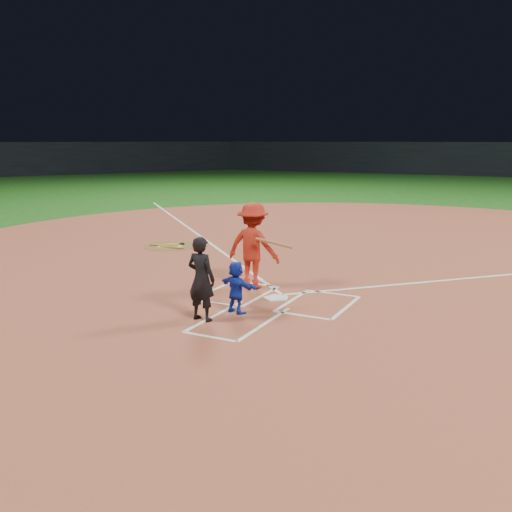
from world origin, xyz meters
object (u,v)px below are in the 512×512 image
at_px(catcher, 236,287).
at_px(home_plate, 276,298).
at_px(on_deck_circle, 170,246).
at_px(batter_at_plate, 253,246).
at_px(umpire, 201,279).

bearing_deg(catcher, home_plate, -85.05).
xyz_separation_m(on_deck_circle, catcher, (5.44, -5.40, 0.52)).
bearing_deg(batter_at_plate, umpire, -84.79).
bearing_deg(home_plate, umpire, 72.64).
xyz_separation_m(home_plate, umpire, (-0.64, -2.04, 0.81)).
xyz_separation_m(home_plate, catcher, (-0.27, -1.32, 0.52)).
bearing_deg(on_deck_circle, batter_at_plate, -35.76).
bearing_deg(batter_at_plate, on_deck_circle, 144.24).
relative_size(umpire, batter_at_plate, 0.82).
height_order(catcher, umpire, umpire).
bearing_deg(umpire, catcher, -112.20).
xyz_separation_m(home_plate, batter_at_plate, (-0.88, 0.59, 0.99)).
relative_size(home_plate, batter_at_plate, 0.30).
bearing_deg(catcher, umpire, 79.63).
bearing_deg(on_deck_circle, umpire, -50.25).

